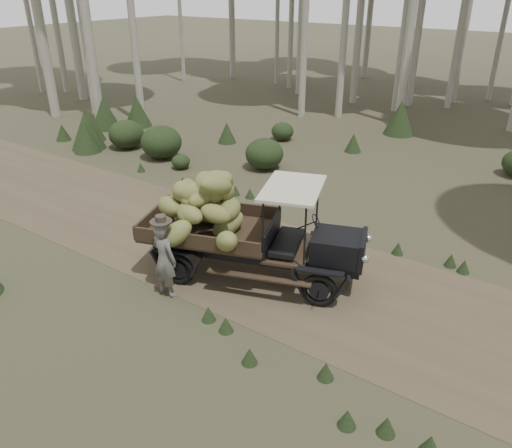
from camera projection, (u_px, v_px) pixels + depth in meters
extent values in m
plane|color=#473D2B|center=(234.00, 254.00, 11.26)|extent=(120.00, 120.00, 0.00)
cube|color=brown|center=(234.00, 254.00, 11.26)|extent=(70.00, 4.00, 0.01)
cube|color=black|center=(336.00, 247.00, 9.66)|extent=(1.16, 1.13, 0.51)
cube|color=black|center=(363.00, 250.00, 9.54)|extent=(0.39, 0.90, 0.57)
cube|color=black|center=(272.00, 234.00, 9.93)|extent=(0.50, 1.24, 0.51)
cube|color=#38281C|center=(211.00, 231.00, 10.28)|extent=(2.98, 2.42, 0.07)
cube|color=#38281C|center=(224.00, 207.00, 10.92)|extent=(2.45, 0.91, 0.29)
cube|color=#38281C|center=(195.00, 242.00, 9.49)|extent=(2.45, 0.91, 0.29)
cube|color=#38281C|center=(153.00, 216.00, 10.51)|extent=(0.60, 1.58, 0.29)
cube|color=beige|center=(293.00, 188.00, 9.38)|extent=(1.52, 1.83, 0.06)
cube|color=black|center=(260.00, 244.00, 10.50)|extent=(4.03, 1.50, 0.17)
cube|color=black|center=(251.00, 260.00, 9.90)|extent=(4.03, 1.50, 0.17)
torus|color=black|center=(330.00, 253.00, 10.59)|extent=(0.70, 0.35, 0.70)
torus|color=black|center=(319.00, 290.00, 9.32)|extent=(0.70, 0.35, 0.70)
torus|color=black|center=(204.00, 236.00, 11.28)|extent=(0.70, 0.35, 0.70)
torus|color=black|center=(178.00, 269.00, 10.00)|extent=(0.70, 0.35, 0.70)
sphere|color=beige|center=(368.00, 239.00, 9.86)|extent=(0.17, 0.17, 0.17)
sphere|color=beige|center=(365.00, 259.00, 9.14)|extent=(0.17, 0.17, 0.17)
ellipsoid|color=olive|center=(228.00, 224.00, 10.08)|extent=(0.66, 0.94, 0.68)
ellipsoid|color=olive|center=(177.00, 205.00, 10.19)|extent=(0.72, 0.62, 0.51)
ellipsoid|color=olive|center=(183.00, 191.00, 9.91)|extent=(0.77, 0.85, 0.64)
ellipsoid|color=olive|center=(216.00, 181.00, 9.91)|extent=(0.82, 0.87, 0.50)
ellipsoid|color=olive|center=(180.00, 209.00, 10.77)|extent=(0.82, 0.53, 0.53)
ellipsoid|color=olive|center=(170.00, 206.00, 10.02)|extent=(0.79, 0.58, 0.45)
ellipsoid|color=olive|center=(195.00, 193.00, 9.80)|extent=(0.85, 0.85, 0.60)
ellipsoid|color=olive|center=(206.00, 186.00, 9.77)|extent=(0.81, 0.65, 0.61)
ellipsoid|color=olive|center=(205.00, 204.00, 10.88)|extent=(0.53, 0.72, 0.39)
ellipsoid|color=olive|center=(186.00, 213.00, 9.76)|extent=(0.71, 0.69, 0.36)
ellipsoid|color=olive|center=(210.00, 193.00, 9.93)|extent=(0.64, 0.52, 0.49)
ellipsoid|color=olive|center=(212.00, 184.00, 9.85)|extent=(0.68, 0.51, 0.51)
ellipsoid|color=olive|center=(185.00, 216.00, 10.43)|extent=(0.55, 0.78, 0.45)
ellipsoid|color=olive|center=(216.00, 214.00, 9.60)|extent=(0.78, 0.62, 0.52)
ellipsoid|color=olive|center=(201.00, 197.00, 9.78)|extent=(0.36, 0.67, 0.37)
ellipsoid|color=olive|center=(216.00, 183.00, 9.89)|extent=(0.87, 0.88, 0.66)
ellipsoid|color=olive|center=(212.00, 215.00, 10.38)|extent=(0.74, 0.64, 0.38)
ellipsoid|color=olive|center=(190.00, 214.00, 9.62)|extent=(0.73, 0.50, 0.39)
ellipsoid|color=olive|center=(188.00, 192.00, 9.93)|extent=(0.85, 0.89, 0.60)
ellipsoid|color=olive|center=(216.00, 186.00, 9.63)|extent=(0.57, 0.89, 0.58)
ellipsoid|color=olive|center=(183.00, 206.00, 10.80)|extent=(0.47, 0.70, 0.64)
ellipsoid|color=olive|center=(229.00, 210.00, 9.98)|extent=(0.54, 0.77, 0.57)
ellipsoid|color=olive|center=(224.00, 192.00, 10.11)|extent=(0.92, 0.87, 0.68)
ellipsoid|color=olive|center=(205.00, 182.00, 9.95)|extent=(0.79, 0.84, 0.54)
ellipsoid|color=olive|center=(185.00, 208.00, 10.60)|extent=(0.88, 0.48, 0.71)
ellipsoid|color=olive|center=(176.00, 234.00, 9.47)|extent=(0.76, 0.90, 0.70)
ellipsoid|color=olive|center=(227.00, 241.00, 9.23)|extent=(0.84, 0.75, 0.64)
imported|color=#5D5B55|center=(164.00, 259.00, 9.50)|extent=(0.59, 0.41, 1.56)
cylinder|color=#372E26|center=(161.00, 221.00, 9.15)|extent=(0.44, 0.44, 0.02)
cylinder|color=#372E26|center=(161.00, 219.00, 9.12)|extent=(0.22, 0.22, 0.13)
ellipsoid|color=#233319|center=(126.00, 134.00, 18.11)|extent=(1.27, 1.27, 1.02)
ellipsoid|color=#233319|center=(161.00, 142.00, 17.06)|extent=(1.40, 1.40, 1.12)
cone|color=#233319|center=(353.00, 143.00, 17.81)|extent=(0.60, 0.60, 0.67)
cone|color=#233319|center=(105.00, 113.00, 20.45)|extent=(1.18, 1.18, 1.31)
cone|color=#233319|center=(86.00, 137.00, 17.70)|extent=(0.98, 0.98, 1.09)
cone|color=#233319|center=(63.00, 132.00, 19.09)|extent=(0.57, 0.57, 0.63)
ellipsoid|color=#233319|center=(181.00, 161.00, 16.23)|extent=(0.60, 0.60, 0.48)
cone|color=#233319|center=(400.00, 117.00, 19.67)|extent=(1.23, 1.23, 1.36)
ellipsoid|color=#233319|center=(282.00, 131.00, 19.07)|extent=(0.85, 0.85, 0.68)
cone|color=#233319|center=(137.00, 111.00, 20.79)|extent=(1.14, 1.14, 1.26)
cone|color=#233319|center=(87.00, 130.00, 17.99)|extent=(1.23, 1.23, 1.37)
cone|color=#233319|center=(91.00, 126.00, 18.96)|extent=(1.00, 1.00, 1.11)
ellipsoid|color=#233319|center=(264.00, 154.00, 16.12)|extent=(1.24, 1.24, 0.99)
cone|color=#233319|center=(227.00, 133.00, 18.78)|extent=(0.70, 0.70, 0.78)
cone|color=#233319|center=(183.00, 181.00, 14.89)|extent=(0.27, 0.27, 0.30)
cone|color=#233319|center=(195.00, 187.00, 14.48)|extent=(0.27, 0.27, 0.30)
cone|color=#233319|center=(250.00, 193.00, 14.08)|extent=(0.27, 0.27, 0.30)
cone|color=#233319|center=(451.00, 260.00, 10.73)|extent=(0.27, 0.27, 0.30)
cone|color=#233319|center=(464.00, 266.00, 10.49)|extent=(0.27, 0.27, 0.30)
cone|color=#233319|center=(250.00, 356.00, 8.00)|extent=(0.27, 0.27, 0.30)
cone|color=#233319|center=(398.00, 248.00, 11.19)|extent=(0.27, 0.27, 0.30)
cone|color=#233319|center=(141.00, 167.00, 16.02)|extent=(0.27, 0.27, 0.30)
cone|color=#233319|center=(347.00, 418.00, 6.86)|extent=(0.27, 0.27, 0.30)
cone|color=#233319|center=(430.00, 444.00, 6.47)|extent=(0.27, 0.27, 0.30)
cone|color=#233319|center=(387.00, 425.00, 6.75)|extent=(0.27, 0.27, 0.30)
cone|color=#233319|center=(235.00, 190.00, 14.27)|extent=(0.27, 0.27, 0.30)
cone|color=#233319|center=(326.00, 371.00, 7.69)|extent=(0.27, 0.27, 0.30)
cone|color=#233319|center=(226.00, 324.00, 8.73)|extent=(0.27, 0.27, 0.30)
cone|color=#233319|center=(208.00, 313.00, 9.01)|extent=(0.27, 0.27, 0.30)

